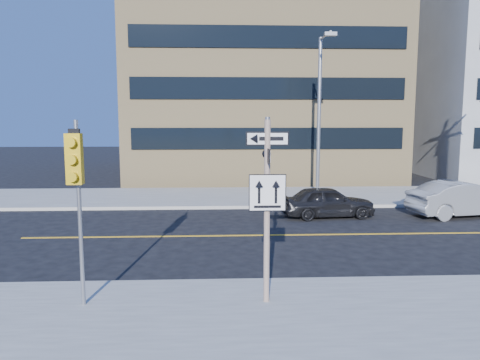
{
  "coord_description": "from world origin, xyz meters",
  "views": [
    {
      "loc": [
        -1.04,
        -12.41,
        4.16
      ],
      "look_at": [
        -0.28,
        4.0,
        2.02
      ],
      "focal_mm": 35.0,
      "sensor_mm": 36.0,
      "label": 1
    }
  ],
  "objects_px": {
    "sign_pole": "(267,200)",
    "traffic_signal": "(76,174)",
    "parked_car_b": "(463,199)",
    "streetlight_a": "(320,107)",
    "parked_car_a": "(328,202)"
  },
  "relations": [
    {
      "from": "traffic_signal",
      "to": "parked_car_b",
      "type": "xyz_separation_m",
      "value": [
        13.44,
        9.55,
        -2.26
      ]
    },
    {
      "from": "parked_car_a",
      "to": "parked_car_b",
      "type": "relative_size",
      "value": 0.84
    },
    {
      "from": "sign_pole",
      "to": "parked_car_a",
      "type": "relative_size",
      "value": 1.04
    },
    {
      "from": "streetlight_a",
      "to": "traffic_signal",
      "type": "bearing_deg",
      "value": -120.8
    },
    {
      "from": "sign_pole",
      "to": "parked_car_b",
      "type": "relative_size",
      "value": 0.88
    },
    {
      "from": "traffic_signal",
      "to": "parked_car_a",
      "type": "height_order",
      "value": "traffic_signal"
    },
    {
      "from": "parked_car_b",
      "to": "streetlight_a",
      "type": "relative_size",
      "value": 0.58
    },
    {
      "from": "parked_car_a",
      "to": "sign_pole",
      "type": "bearing_deg",
      "value": 154.09
    },
    {
      "from": "sign_pole",
      "to": "parked_car_b",
      "type": "bearing_deg",
      "value": 44.9
    },
    {
      "from": "sign_pole",
      "to": "streetlight_a",
      "type": "distance_m",
      "value": 14.05
    },
    {
      "from": "parked_car_b",
      "to": "sign_pole",
      "type": "bearing_deg",
      "value": 125.35
    },
    {
      "from": "traffic_signal",
      "to": "parked_car_a",
      "type": "bearing_deg",
      "value": 51.88
    },
    {
      "from": "sign_pole",
      "to": "traffic_signal",
      "type": "relative_size",
      "value": 1.02
    },
    {
      "from": "sign_pole",
      "to": "streetlight_a",
      "type": "xyz_separation_m",
      "value": [
        4.0,
        13.27,
        2.32
      ]
    },
    {
      "from": "parked_car_b",
      "to": "streetlight_a",
      "type": "distance_m",
      "value": 7.77
    }
  ]
}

